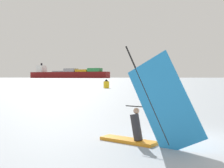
% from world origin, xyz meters
% --- Properties ---
extents(ground_plane, '(4000.00, 4000.00, 0.00)m').
position_xyz_m(ground_plane, '(0.00, 0.00, 0.00)').
color(ground_plane, '#9EA8B2').
extents(windsurfer, '(2.93, 3.25, 3.84)m').
position_xyz_m(windsurfer, '(-2.34, -0.43, 0.94)').
color(windsurfer, orange).
rests_on(windsurfer, ground_plane).
extents(cargo_ship, '(171.43, 131.84, 35.07)m').
position_xyz_m(cargo_ship, '(38.26, 627.27, 9.48)').
color(cargo_ship, maroon).
rests_on(cargo_ship, ground_plane).
extents(distant_headland, '(1350.65, 340.68, 41.52)m').
position_xyz_m(distant_headland, '(-131.39, 1259.81, 20.76)').
color(distant_headland, '#4C564C').
rests_on(distant_headland, ground_plane).
extents(channel_buoy, '(1.22, 1.22, 1.98)m').
position_xyz_m(channel_buoy, '(6.42, 49.35, 0.88)').
color(channel_buoy, yellow).
rests_on(channel_buoy, ground_plane).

